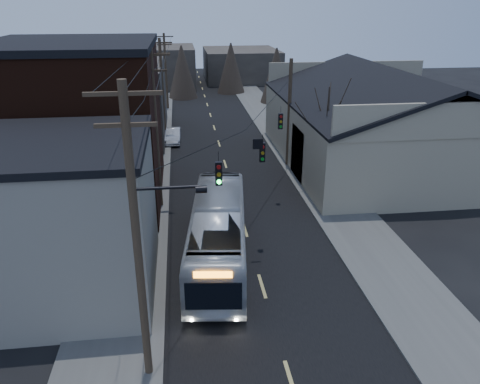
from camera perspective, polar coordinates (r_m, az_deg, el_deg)
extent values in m
cube|color=black|center=(42.48, -2.35, 5.17)|extent=(9.00, 110.00, 0.02)
cube|color=#474744|center=(42.44, -11.15, 4.81)|extent=(4.00, 110.00, 0.12)
cube|color=#474744|center=(43.47, 6.26, 5.52)|extent=(4.00, 110.00, 0.12)
cube|color=slate|center=(22.16, -21.22, -3.31)|extent=(8.00, 8.00, 7.00)
cube|color=black|center=(32.06, -19.08, 7.53)|extent=(10.00, 12.00, 10.00)
cube|color=#332D29|center=(47.72, -14.72, 10.70)|extent=(9.00, 14.00, 7.00)
cube|color=gray|center=(40.33, 17.13, 6.94)|extent=(16.00, 20.00, 5.00)
cube|color=black|center=(38.08, 12.15, 12.43)|extent=(8.16, 20.60, 2.86)
cube|color=black|center=(41.38, 22.92, 11.97)|extent=(8.16, 20.60, 2.86)
cube|color=#332D29|center=(76.10, -9.47, 14.83)|extent=(10.00, 12.00, 6.00)
cube|color=#332D29|center=(81.74, 0.11, 15.26)|extent=(12.00, 14.00, 5.00)
cone|color=black|center=(33.25, 10.42, 6.38)|extent=(0.40, 0.40, 7.20)
cylinder|color=#382B1E|center=(15.38, -12.41, -6.45)|extent=(0.28, 0.28, 10.50)
cube|color=#382B1E|center=(13.77, -14.09, 11.57)|extent=(2.20, 0.12, 0.12)
cylinder|color=#382B1E|center=(29.48, -10.20, 7.19)|extent=(0.28, 0.28, 10.00)
cube|color=#382B1E|center=(28.65, -10.84, 16.09)|extent=(2.20, 0.12, 0.12)
cylinder|color=#382B1E|center=(44.18, -9.42, 11.89)|extent=(0.28, 0.28, 9.50)
cube|color=#382B1E|center=(43.62, -9.79, 17.51)|extent=(2.20, 0.12, 0.12)
cylinder|color=#382B1E|center=(59.03, -9.02, 14.24)|extent=(0.28, 0.28, 9.00)
cube|color=#382B1E|center=(58.61, -9.27, 18.20)|extent=(2.20, 0.12, 0.12)
cylinder|color=#382B1E|center=(37.37, 6.01, 9.41)|extent=(0.28, 0.28, 8.50)
cube|color=black|center=(19.17, -2.62, 2.27)|extent=(0.28, 0.20, 1.00)
cube|color=black|center=(23.91, 2.73, 4.85)|extent=(0.28, 0.20, 1.00)
cube|color=black|center=(29.97, 4.96, 8.59)|extent=(0.28, 0.20, 1.00)
imported|color=#AEB4BB|center=(23.87, -2.68, -5.00)|extent=(3.94, 11.53, 3.15)
imported|color=#B7B9C0|center=(45.01, -8.20, 6.80)|extent=(1.48, 4.02, 1.32)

